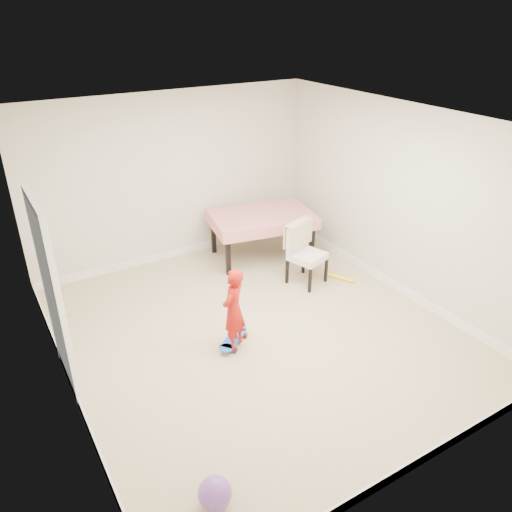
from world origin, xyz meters
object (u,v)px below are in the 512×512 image
balloon (215,493)px  dining_chair (307,254)px  dining_table (262,235)px  skateboard (234,340)px  child (234,312)px

balloon → dining_chair: bearing=42.6°
dining_table → skateboard: dining_table is taller
dining_chair → balloon: (-2.82, -2.59, -0.32)m
dining_chair → child: child is taller
dining_table → balloon: bearing=-115.5°
child → balloon: bearing=21.0°
dining_table → dining_chair: size_ratio=1.71×
dining_table → child: 2.48m
balloon → dining_table: bearing=53.5°
skateboard → child: child is taller
skateboard → dining_table: bearing=12.6°
child → balloon: 2.12m
balloon → skateboard: bearing=57.3°
dining_table → child: (-1.57, -1.91, 0.14)m
skateboard → balloon: bearing=-160.2°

